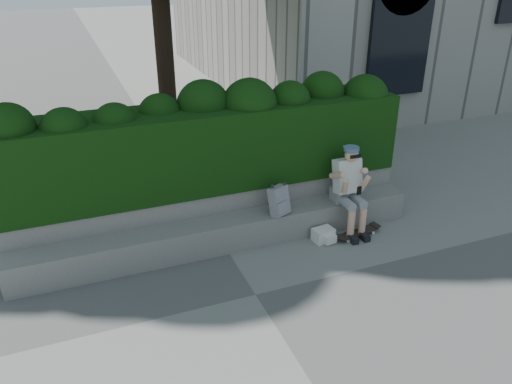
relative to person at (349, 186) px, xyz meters
name	(u,v)px	position (x,y,z in m)	size (l,w,h in m)	color
ground	(256,295)	(-1.95, -1.07, -0.75)	(80.00, 80.00, 0.00)	slate
bench_ledge	(225,234)	(-1.95, 0.18, -0.53)	(6.00, 0.45, 0.45)	gray
planter_wall	(215,211)	(-1.95, 0.66, -0.38)	(6.00, 0.50, 0.75)	gray
hedge	(208,147)	(-1.95, 0.88, 0.60)	(6.00, 1.00, 1.20)	black
person	(349,186)	(0.00, 0.00, 0.00)	(0.40, 0.76, 1.38)	gray
skateboard	(358,232)	(0.06, -0.27, -0.69)	(0.73, 0.29, 0.07)	black
backpack_plaid	(279,201)	(-1.13, 0.08, -0.09)	(0.30, 0.16, 0.43)	#9E9EA2
backpack_ground	(323,235)	(-0.50, -0.19, -0.65)	(0.31, 0.22, 0.20)	silver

